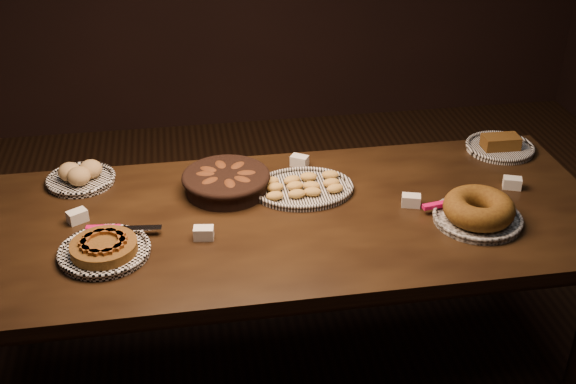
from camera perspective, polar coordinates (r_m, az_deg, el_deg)
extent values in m
plane|color=black|center=(3.15, -0.05, -13.52)|extent=(5.00, 5.00, 0.00)
cube|color=black|center=(2.70, -0.06, -2.29)|extent=(2.40, 1.00, 0.05)
cylinder|color=black|center=(3.27, -20.30, -5.83)|extent=(0.08, 0.08, 0.70)
cylinder|color=black|center=(3.51, 16.60, -2.56)|extent=(0.08, 0.08, 0.70)
torus|color=white|center=(2.54, -14.32, -4.44)|extent=(0.32, 0.32, 0.02)
cylinder|color=#442C0D|center=(2.53, -14.35, -4.25)|extent=(0.29, 0.29, 0.04)
cube|color=#5F2D10|center=(2.49, -13.13, -3.98)|extent=(0.05, 0.08, 0.01)
cube|color=#5F2D10|center=(2.53, -13.05, -3.50)|extent=(0.04, 0.08, 0.01)
cube|color=#5F2D10|center=(2.56, -13.49, -3.14)|extent=(0.07, 0.07, 0.01)
cube|color=#5F2D10|center=(2.57, -14.26, -3.04)|extent=(0.08, 0.03, 0.01)
cube|color=#5F2D10|center=(2.57, -15.09, -3.21)|extent=(0.08, 0.06, 0.01)
cube|color=#5F2D10|center=(2.55, -15.68, -3.62)|extent=(0.05, 0.08, 0.01)
cube|color=#5F2D10|center=(2.51, -15.79, -4.10)|extent=(0.04, 0.08, 0.01)
cube|color=#5F2D10|center=(2.48, -15.37, -4.47)|extent=(0.07, 0.07, 0.01)
cube|color=#5F2D10|center=(2.47, -14.58, -4.59)|extent=(0.08, 0.03, 0.01)
cube|color=#5F2D10|center=(2.47, -13.71, -4.40)|extent=(0.08, 0.06, 0.01)
cube|color=#E60B5E|center=(2.64, -14.39, -2.79)|extent=(0.12, 0.04, 0.02)
cube|color=silver|center=(2.61, -11.59, -2.81)|extent=(0.15, 0.05, 0.00)
torus|color=black|center=(2.83, 1.21, 0.40)|extent=(0.32, 0.32, 0.02)
ellipsoid|color=#AA7A31|center=(2.75, -1.05, -0.30)|extent=(0.07, 0.05, 0.03)
ellipsoid|color=#AA7A31|center=(2.76, 0.71, -0.14)|extent=(0.07, 0.05, 0.03)
ellipsoid|color=#AA7A31|center=(2.78, 1.95, 0.02)|extent=(0.07, 0.05, 0.03)
ellipsoid|color=#AA7A31|center=(2.80, 3.74, 0.29)|extent=(0.08, 0.06, 0.03)
ellipsoid|color=#AA7A31|center=(2.81, -1.02, 0.39)|extent=(0.07, 0.05, 0.03)
ellipsoid|color=#AA7A31|center=(2.82, 0.55, 0.50)|extent=(0.08, 0.06, 0.03)
ellipsoid|color=#AA7A31|center=(2.82, 1.86, 0.51)|extent=(0.08, 0.06, 0.03)
ellipsoid|color=#AA7A31|center=(2.84, 3.44, 0.74)|extent=(0.07, 0.05, 0.03)
ellipsoid|color=#AA7A31|center=(2.85, -1.38, 0.85)|extent=(0.08, 0.06, 0.03)
ellipsoid|color=#AA7A31|center=(2.86, 0.31, 0.96)|extent=(0.08, 0.06, 0.03)
ellipsoid|color=#AA7A31|center=(2.88, 1.63, 1.23)|extent=(0.07, 0.05, 0.03)
ellipsoid|color=#AA7A31|center=(2.90, 3.35, 1.38)|extent=(0.07, 0.05, 0.03)
torus|color=black|center=(2.73, 14.75, -1.90)|extent=(0.33, 0.33, 0.02)
torus|color=brown|center=(2.71, 14.85, -1.23)|extent=(0.32, 0.32, 0.09)
cube|color=#E60B5E|center=(2.75, 11.74, -1.00)|extent=(0.12, 0.04, 0.02)
cube|color=silver|center=(2.81, 14.03, -0.61)|extent=(0.15, 0.06, 0.00)
cylinder|color=black|center=(2.83, -4.90, 0.76)|extent=(0.37, 0.37, 0.08)
torus|color=black|center=(2.81, -4.92, 1.22)|extent=(0.35, 0.35, 0.03)
ellipsoid|color=#35190A|center=(2.82, -3.30, 1.23)|extent=(0.11, 0.06, 0.05)
ellipsoid|color=#35190A|center=(2.87, -3.99, 1.82)|extent=(0.11, 0.11, 0.05)
ellipsoid|color=#35190A|center=(2.88, -5.34, 1.88)|extent=(0.07, 0.11, 0.05)
ellipsoid|color=#35190A|center=(2.85, -6.29, 1.51)|extent=(0.12, 0.11, 0.05)
ellipsoid|color=#35190A|center=(2.82, -6.54, 1.16)|extent=(0.11, 0.07, 0.05)
ellipsoid|color=#35190A|center=(2.77, -6.18, 0.60)|extent=(0.12, 0.11, 0.05)
ellipsoid|color=#35190A|center=(2.75, -4.61, 0.39)|extent=(0.07, 0.11, 0.05)
ellipsoid|color=#35190A|center=(2.77, -3.62, 0.72)|extent=(0.11, 0.11, 0.05)
torus|color=white|center=(3.01, -16.06, 1.06)|extent=(0.27, 0.27, 0.02)
ellipsoid|color=#A4844B|center=(3.00, -16.86, 1.54)|extent=(0.09, 0.09, 0.07)
ellipsoid|color=#A4844B|center=(3.00, -15.33, 1.76)|extent=(0.09, 0.09, 0.07)
ellipsoid|color=#A4844B|center=(2.96, -16.20, 1.21)|extent=(0.09, 0.09, 0.07)
torus|color=black|center=(3.28, 16.41, 3.51)|extent=(0.30, 0.30, 0.02)
cube|color=#442C0D|center=(3.27, 16.46, 3.82)|extent=(0.16, 0.09, 0.06)
cube|color=white|center=(2.56, -6.68, -3.24)|extent=(0.08, 0.05, 0.04)
cube|color=white|center=(3.01, 0.91, 2.48)|extent=(0.08, 0.08, 0.04)
cube|color=white|center=(2.77, 9.70, -0.67)|extent=(0.08, 0.06, 0.04)
cube|color=white|center=(2.74, -16.31, -1.85)|extent=(0.08, 0.07, 0.04)
cube|color=white|center=(2.98, 17.30, 0.69)|extent=(0.08, 0.07, 0.04)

